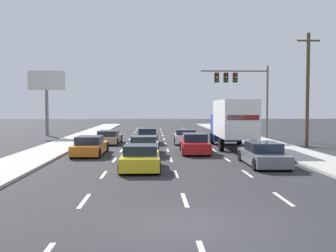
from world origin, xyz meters
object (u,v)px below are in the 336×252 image
object	(u,v)px
traffic_signal_mast	(238,83)
car_silver	(144,146)
box_truck	(232,121)
roadside_billboard	(47,89)
car_tan	(109,137)
car_yellow	(141,158)
car_gray	(263,155)
car_red	(195,144)
car_orange	(90,146)
car_white	(185,137)
car_black	(147,137)
utility_pole_mid	(308,89)

from	to	relation	value
traffic_signal_mast	car_silver	bearing A→B (deg)	-126.27
box_truck	roadside_billboard	xyz separation A→B (m)	(-17.92, 13.64, 3.05)
car_tan	car_yellow	distance (m)	14.20
car_silver	car_gray	bearing A→B (deg)	-37.67
car_tan	traffic_signal_mast	world-z (taller)	traffic_signal_mast
car_silver	car_red	world-z (taller)	car_red
car_silver	traffic_signal_mast	xyz separation A→B (m)	(9.01, 12.28, 4.99)
car_orange	car_yellow	distance (m)	7.06
roadside_billboard	car_yellow	bearing A→B (deg)	-64.59
box_truck	car_white	bearing A→B (deg)	130.51
car_orange	traffic_signal_mast	size ratio (longest dim) A/B	0.64
traffic_signal_mast	roadside_billboard	world-z (taller)	traffic_signal_mast
roadside_billboard	car_silver	bearing A→B (deg)	-57.14
car_black	traffic_signal_mast	world-z (taller)	traffic_signal_mast
car_orange	car_white	distance (m)	10.35
car_orange	roadside_billboard	bearing A→B (deg)	113.64
car_red	traffic_signal_mast	xyz separation A→B (m)	(5.55, 11.70, 4.95)
car_orange	box_truck	bearing A→B (deg)	19.96
car_orange	car_silver	world-z (taller)	car_orange
car_silver	car_white	xyz separation A→B (m)	(3.42, 7.56, 0.00)
car_gray	car_white	bearing A→B (deg)	104.03
car_black	car_gray	distance (m)	14.48
car_yellow	traffic_signal_mast	distance (m)	21.14
box_truck	car_gray	world-z (taller)	box_truck
car_orange	traffic_signal_mast	xyz separation A→B (m)	(12.60, 12.33, 4.99)
car_black	roadside_billboard	world-z (taller)	roadside_billboard
box_truck	car_yellow	bearing A→B (deg)	-124.46
car_white	car_red	xyz separation A→B (m)	(0.05, -6.98, 0.04)
car_white	car_gray	size ratio (longest dim) A/B	0.90
car_yellow	car_red	size ratio (longest dim) A/B	0.94
traffic_signal_mast	utility_pole_mid	xyz separation A→B (m)	(3.76, -8.09, -0.93)
car_silver	car_gray	size ratio (longest dim) A/B	0.99
car_black	car_yellow	xyz separation A→B (m)	(-0.13, -14.03, -0.03)
car_orange	car_red	bearing A→B (deg)	5.13
car_tan	car_orange	distance (m)	7.73
car_black	roadside_billboard	bearing A→B (deg)	140.04
car_white	utility_pole_mid	bearing A→B (deg)	-19.84
car_black	traffic_signal_mast	size ratio (longest dim) A/B	0.59
car_red	roadside_billboard	distance (m)	22.72
car_orange	car_yellow	size ratio (longest dim) A/B	1.15
car_silver	traffic_signal_mast	bearing A→B (deg)	53.73
car_gray	roadside_billboard	bearing A→B (deg)	128.41
car_silver	car_red	bearing A→B (deg)	9.55
car_orange	roadside_billboard	size ratio (longest dim) A/B	0.65
car_yellow	car_white	xyz separation A→B (m)	(3.46, 13.72, 0.00)
car_black	box_truck	distance (m)	7.98
car_white	box_truck	world-z (taller)	box_truck
box_truck	traffic_signal_mast	bearing A→B (deg)	75.08
car_red	roadside_billboard	xyz separation A→B (m)	(-14.66, 16.76, 4.54)
car_silver	car_tan	bearing A→B (deg)	112.88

